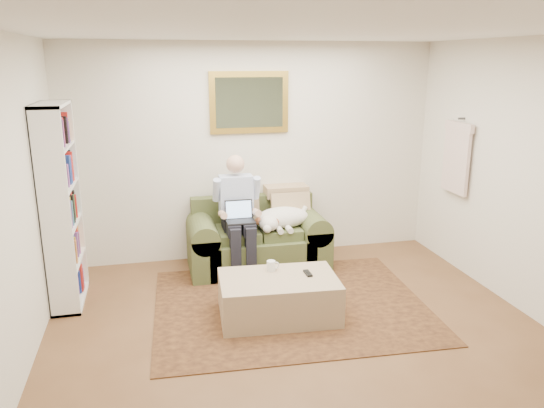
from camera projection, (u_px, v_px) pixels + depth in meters
name	position (u px, v px, depth m)	size (l,w,h in m)	color
room_shell	(303.00, 195.00, 4.40)	(4.51, 5.00, 2.61)	brown
rug	(290.00, 305.00, 5.34)	(2.68, 2.14, 0.01)	black
sofa	(257.00, 244.00, 6.26)	(1.61, 0.82, 0.97)	#525E32
seated_man	(239.00, 217.00, 5.96)	(0.53, 0.76, 1.35)	#8C9CD8
laptop	(240.00, 216.00, 5.90)	(0.31, 0.25, 0.23)	black
sleeping_dog	(283.00, 217.00, 6.16)	(0.66, 0.42, 0.25)	white
ottoman	(279.00, 297.00, 5.05)	(1.11, 0.70, 0.40)	#9E8769
coffee_mug	(271.00, 266.00, 5.15)	(0.08, 0.08, 0.10)	white
tv_remote	(308.00, 273.00, 5.07)	(0.05, 0.15, 0.02)	black
bookshelf	(61.00, 206.00, 5.19)	(0.28, 0.80, 2.00)	white
wall_mirror	(249.00, 102.00, 6.22)	(0.94, 0.04, 0.72)	gold
hanging_shirt	(457.00, 154.00, 6.04)	(0.06, 0.52, 0.90)	beige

